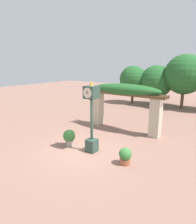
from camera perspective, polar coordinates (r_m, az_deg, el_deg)
ground_plane at (r=10.00m, az=-3.92°, el=-10.88°), size 60.00×60.00×0.00m
pedestal_clock at (r=9.28m, az=-1.83°, el=-0.91°), size 0.57×0.62×3.40m
pergola at (r=12.50m, az=7.60°, el=4.51°), size 5.29×1.19×2.96m
potted_plant_near_left at (r=10.41m, az=-8.22°, el=-7.08°), size 0.63×0.63×0.87m
potted_plant_near_right at (r=8.65m, az=7.78°, el=-12.31°), size 0.54×0.54×0.73m
tree_line at (r=20.61m, az=20.87°, el=9.11°), size 10.28×3.87×5.03m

